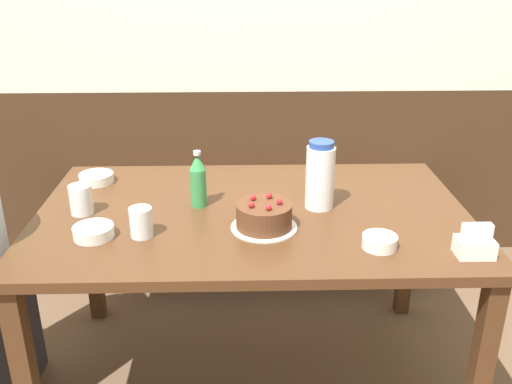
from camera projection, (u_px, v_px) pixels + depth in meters
The scene contains 13 objects.
ground_plane at pixel (253, 373), 2.31m from camera, with size 12.00×12.00×0.00m, color brown.
back_wall at pixel (248, 24), 2.79m from camera, with size 4.80×0.04×2.50m.
bench_seat at pixel (249, 229), 2.98m from camera, with size 1.84×0.38×0.47m.
dining_table at pixel (252, 230), 2.06m from camera, with size 1.52×0.94×0.72m.
birthday_cake at pixel (264, 216), 1.88m from camera, with size 0.22×0.22×0.11m.
water_pitcher at pixel (320, 176), 2.01m from camera, with size 0.10×0.10×0.25m.
soju_bottle at pixel (198, 180), 2.03m from camera, with size 0.06×0.06×0.21m.
napkin_holder at pixel (475, 244), 1.71m from camera, with size 0.11×0.08×0.11m.
bowl_soup_white at pixel (94, 232), 1.83m from camera, with size 0.13×0.13×0.04m.
bowl_rice_small at pixel (380, 242), 1.76m from camera, with size 0.11×0.11×0.04m.
bowl_side_dish at pixel (96, 178), 2.27m from camera, with size 0.13×0.13×0.04m.
glass_water_tall at pixel (141, 222), 1.82m from camera, with size 0.07×0.07×0.10m.
glass_tumbler_short at pixel (81, 200), 1.98m from camera, with size 0.08×0.08×0.10m.
Camera 1 is at (-0.04, -1.84, 1.57)m, focal length 40.00 mm.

